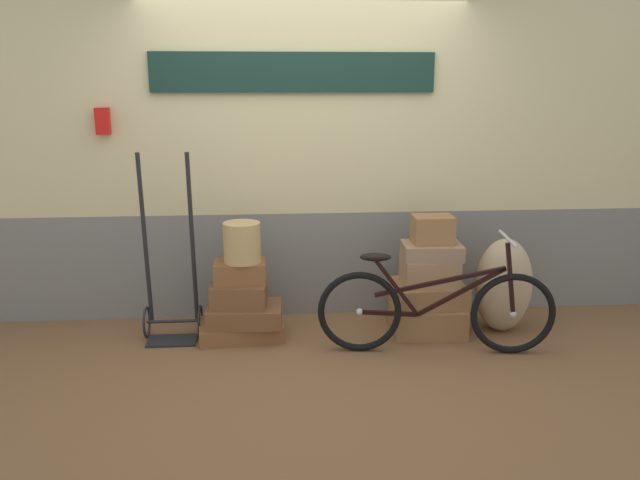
# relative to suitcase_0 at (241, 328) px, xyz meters

# --- Properties ---
(ground) EXTENTS (9.53, 5.20, 0.06)m
(ground) POSITION_rel_suitcase_0_xyz_m (0.52, -0.32, -0.09)
(ground) COLOR brown
(station_building) EXTENTS (7.53, 0.74, 2.85)m
(station_building) POSITION_rel_suitcase_0_xyz_m (0.53, 0.53, 1.37)
(station_building) COLOR slate
(station_building) RESTS_ON ground
(suitcase_0) EXTENTS (0.67, 0.49, 0.12)m
(suitcase_0) POSITION_rel_suitcase_0_xyz_m (0.00, 0.00, 0.00)
(suitcase_0) COLOR brown
(suitcase_0) RESTS_ON ground
(suitcase_1) EXTENTS (0.57, 0.39, 0.14)m
(suitcase_1) POSITION_rel_suitcase_0_xyz_m (0.04, -0.04, 0.13)
(suitcase_1) COLOR brown
(suitcase_1) RESTS_ON suitcase_0
(suitcase_2) EXTENTS (0.43, 0.31, 0.18)m
(suitcase_2) POSITION_rel_suitcase_0_xyz_m (-0.00, -0.05, 0.29)
(suitcase_2) COLOR brown
(suitcase_2) RESTS_ON suitcase_1
(suitcase_3) EXTENTS (0.38, 0.26, 0.16)m
(suitcase_3) POSITION_rel_suitcase_0_xyz_m (0.01, -0.01, 0.46)
(suitcase_3) COLOR brown
(suitcase_3) RESTS_ON suitcase_2
(suitcase_4) EXTENTS (0.57, 0.48, 0.22)m
(suitcase_4) POSITION_rel_suitcase_0_xyz_m (1.45, -0.02, 0.05)
(suitcase_4) COLOR olive
(suitcase_4) RESTS_ON ground
(suitcase_5) EXTENTS (0.56, 0.47, 0.17)m
(suitcase_5) POSITION_rel_suitcase_0_xyz_m (1.45, -0.00, 0.24)
(suitcase_5) COLOR olive
(suitcase_5) RESTS_ON suitcase_4
(suitcase_6) EXTENTS (0.42, 0.34, 0.21)m
(suitcase_6) POSITION_rel_suitcase_0_xyz_m (1.45, -0.03, 0.43)
(suitcase_6) COLOR #9E754C
(suitcase_6) RESTS_ON suitcase_5
(suitcase_7) EXTENTS (0.46, 0.33, 0.12)m
(suitcase_7) POSITION_rel_suitcase_0_xyz_m (1.46, -0.04, 0.60)
(suitcase_7) COLOR #937051
(suitcase_7) RESTS_ON suitcase_6
(suitcase_8) EXTENTS (0.30, 0.23, 0.21)m
(suitcase_8) POSITION_rel_suitcase_0_xyz_m (1.46, -0.02, 0.76)
(suitcase_8) COLOR olive
(suitcase_8) RESTS_ON suitcase_7
(wicker_basket) EXTENTS (0.28, 0.28, 0.30)m
(wicker_basket) POSITION_rel_suitcase_0_xyz_m (0.03, -0.02, 0.69)
(wicker_basket) COLOR tan
(wicker_basket) RESTS_ON suitcase_3
(luggage_trolley) EXTENTS (0.43, 0.34, 1.42)m
(luggage_trolley) POSITION_rel_suitcase_0_xyz_m (-0.51, 0.01, 0.31)
(luggage_trolley) COLOR black
(luggage_trolley) RESTS_ON ground
(burlap_sack) EXTENTS (0.44, 0.37, 0.74)m
(burlap_sack) POSITION_rel_suitcase_0_xyz_m (2.04, -0.04, 0.31)
(burlap_sack) COLOR tan
(burlap_sack) RESTS_ON ground
(bicycle) EXTENTS (1.69, 0.46, 0.86)m
(bicycle) POSITION_rel_suitcase_0_xyz_m (1.40, -0.41, 0.27)
(bicycle) COLOR black
(bicycle) RESTS_ON ground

